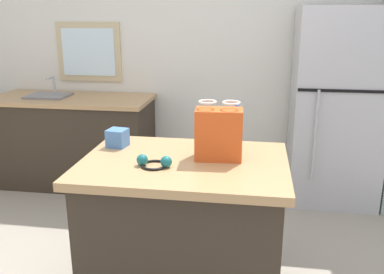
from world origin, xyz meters
The scene contains 8 objects.
back_wall centered at (-0.02, 2.20, 1.29)m, with size 5.66×0.13×2.57m.
kitchen_island centered at (-0.06, 0.16, 0.45)m, with size 1.17×0.85×0.90m.
refrigerator centered at (1.05, 1.80, 0.88)m, with size 0.78×0.69×1.76m.
sink_counter centered at (-1.49, 1.80, 0.46)m, with size 1.58×0.69×1.09m.
shopping_bag centered at (0.13, 0.23, 1.05)m, with size 0.27×0.17×0.34m.
small_box centered at (-0.52, 0.36, 0.96)m, with size 0.12×0.11×0.11m, color #4775B7.
bottle centered at (0.22, 0.46, 1.02)m, with size 0.06×0.06×0.27m.
ear_defenders centered at (-0.21, 0.04, 0.92)m, with size 0.20×0.16×0.06m.
Camera 1 is at (0.33, -2.05, 1.71)m, focal length 39.31 mm.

